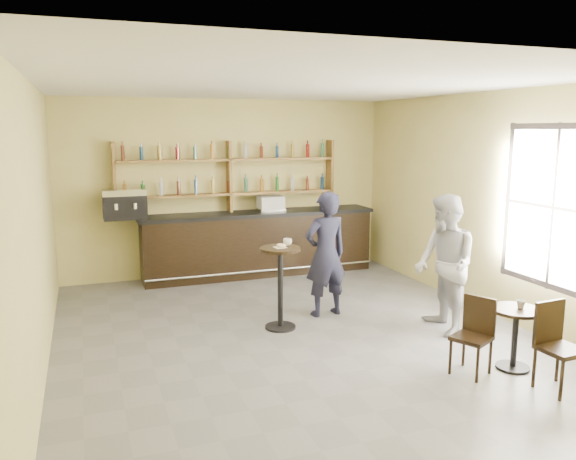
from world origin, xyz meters
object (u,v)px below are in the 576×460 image
object	(u,v)px
pedestal_table	(280,288)
cafe_table	(515,339)
patron_second	(445,264)
chair_west	(471,337)
espresso_machine	(125,204)
bar_counter	(259,243)
pastry_case	(271,204)
chair_south	(561,348)
man_main	(326,254)

from	to	relation	value
pedestal_table	cafe_table	world-z (taller)	pedestal_table
patron_second	pedestal_table	bearing A→B (deg)	-104.73
pedestal_table	chair_west	size ratio (longest dim) A/B	1.31
espresso_machine	patron_second	bearing A→B (deg)	-45.20
bar_counter	espresso_machine	bearing A→B (deg)	180.00
pastry_case	chair_west	xyz separation A→B (m)	(0.67, -4.94, -0.89)
espresso_machine	patron_second	world-z (taller)	patron_second
espresso_machine	patron_second	xyz separation A→B (m)	(3.75, -3.72, -0.50)
cafe_table	chair_south	bearing A→B (deg)	-85.24
espresso_machine	patron_second	size ratio (longest dim) A/B	0.38
pastry_case	cafe_table	bearing A→B (deg)	-73.22
cafe_table	chair_south	distance (m)	0.61
espresso_machine	chair_west	world-z (taller)	espresso_machine
pastry_case	chair_south	bearing A→B (deg)	-74.17
espresso_machine	cafe_table	bearing A→B (deg)	-53.13
pastry_case	pedestal_table	world-z (taller)	pastry_case
chair_south	cafe_table	bearing A→B (deg)	90.91
pedestal_table	cafe_table	xyz separation A→B (m)	(2.03, -2.14, -0.21)
cafe_table	man_main	bearing A→B (deg)	116.89
pastry_case	man_main	world-z (taller)	man_main
chair_west	patron_second	size ratio (longest dim) A/B	0.46
patron_second	bar_counter	bearing A→B (deg)	-150.49
cafe_table	pedestal_table	bearing A→B (deg)	133.62
espresso_machine	cafe_table	distance (m)	6.37
cafe_table	bar_counter	bearing A→B (deg)	106.29
pastry_case	chair_south	size ratio (longest dim) A/B	0.50
pedestal_table	cafe_table	bearing A→B (deg)	-46.38
pedestal_table	patron_second	size ratio (longest dim) A/B	0.61
man_main	chair_west	bearing A→B (deg)	99.68
pastry_case	pedestal_table	bearing A→B (deg)	-102.84
bar_counter	pastry_case	size ratio (longest dim) A/B	9.35
bar_counter	cafe_table	world-z (taller)	bar_counter
pedestal_table	espresso_machine	bearing A→B (deg)	121.82
bar_counter	chair_south	size ratio (longest dim) A/B	4.72
pastry_case	cafe_table	size ratio (longest dim) A/B	0.66
pastry_case	espresso_machine	bearing A→B (deg)	-177.01
man_main	bar_counter	bearing A→B (deg)	-91.45
espresso_machine	man_main	bearing A→B (deg)	-45.25
chair_south	chair_west	bearing A→B (deg)	128.85
chair_west	chair_south	distance (m)	0.89
bar_counter	patron_second	distance (m)	3.99
cafe_table	espresso_machine	bearing A→B (deg)	127.33
pastry_case	man_main	distance (m)	2.58
bar_counter	pedestal_table	world-z (taller)	bar_counter
pedestal_table	patron_second	bearing A→B (deg)	-23.54
espresso_machine	chair_south	xyz separation A→B (m)	(3.86, -5.59, -0.97)
pedestal_table	chair_south	bearing A→B (deg)	-52.69
bar_counter	chair_west	xyz separation A→B (m)	(0.91, -4.94, -0.16)
pastry_case	chair_west	bearing A→B (deg)	-79.23
chair_west	chair_south	xyz separation A→B (m)	(0.60, -0.65, 0.03)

